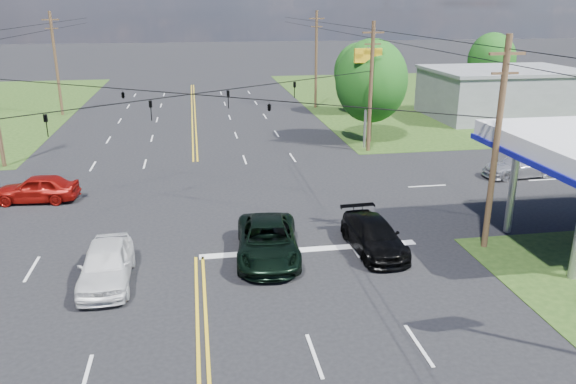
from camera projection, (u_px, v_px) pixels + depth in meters
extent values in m
plane|color=black|center=(197.00, 199.00, 32.28)|extent=(280.00, 280.00, 0.00)
cube|color=#1F3A12|center=(487.00, 97.00, 67.66)|extent=(46.00, 48.00, 0.03)
cube|color=silver|center=(310.00, 250.00, 25.58)|extent=(10.00, 0.50, 0.02)
cube|color=slate|center=(502.00, 94.00, 54.96)|extent=(14.00, 10.00, 4.40)
cylinder|color=#A5A5AA|center=(513.00, 187.00, 26.87)|extent=(0.36, 0.36, 4.65)
cylinder|color=#432C1C|center=(496.00, 147.00, 24.38)|extent=(0.28, 0.28, 9.50)
cube|color=#432C1C|center=(507.00, 54.00, 23.12)|extent=(1.60, 0.12, 0.12)
cube|color=#432C1C|center=(505.00, 73.00, 23.38)|extent=(1.20, 0.10, 0.10)
cylinder|color=#432C1C|center=(371.00, 88.00, 41.21)|extent=(0.28, 0.28, 9.50)
cube|color=#432C1C|center=(373.00, 33.00, 39.95)|extent=(1.60, 0.12, 0.12)
cube|color=#432C1C|center=(373.00, 44.00, 40.20)|extent=(1.20, 0.10, 0.10)
cylinder|color=#432C1C|center=(56.00, 65.00, 54.82)|extent=(0.28, 0.28, 10.00)
cube|color=#432C1C|center=(50.00, 20.00, 53.48)|extent=(1.60, 0.12, 0.12)
cube|color=#432C1C|center=(52.00, 28.00, 53.74)|extent=(1.20, 0.10, 0.10)
cylinder|color=#432C1C|center=(316.00, 60.00, 58.89)|extent=(0.28, 0.28, 10.00)
cube|color=#432C1C|center=(317.00, 19.00, 57.55)|extent=(1.60, 0.12, 0.12)
cube|color=#432C1C|center=(317.00, 27.00, 57.80)|extent=(1.20, 0.10, 0.10)
imported|color=black|center=(47.00, 126.00, 25.32)|extent=(0.17, 0.21, 1.05)
imported|color=black|center=(151.00, 111.00, 28.88)|extent=(0.17, 0.21, 1.05)
imported|color=black|center=(228.00, 100.00, 32.22)|extent=(0.17, 0.21, 1.05)
imported|color=black|center=(295.00, 90.00, 35.77)|extent=(0.17, 0.21, 1.05)
imported|color=black|center=(123.00, 94.00, 32.37)|extent=(1.24, 0.26, 0.50)
imported|color=black|center=(269.00, 106.00, 28.54)|extent=(1.24, 0.26, 0.50)
cylinder|color=black|center=(437.00, 39.00, 29.60)|extent=(0.04, 100.00, 0.04)
cylinder|color=black|center=(437.00, 50.00, 29.79)|extent=(0.04, 100.00, 0.04)
cylinder|color=#432C1C|center=(370.00, 121.00, 45.16)|extent=(0.36, 0.36, 3.30)
ellipsoid|color=#154713|center=(371.00, 81.00, 44.13)|extent=(5.70, 5.70, 6.60)
cylinder|color=#432C1C|center=(358.00, 99.00, 56.83)|extent=(0.36, 0.36, 2.86)
ellipsoid|color=#154713|center=(359.00, 71.00, 55.94)|extent=(4.94, 4.94, 5.72)
cylinder|color=#432C1C|center=(489.00, 86.00, 65.14)|extent=(0.36, 0.36, 3.08)
ellipsoid|color=#154713|center=(492.00, 60.00, 64.18)|extent=(5.32, 5.32, 6.16)
imported|color=black|center=(268.00, 241.00, 24.55)|extent=(3.18, 5.97, 1.60)
imported|color=black|center=(374.00, 235.00, 25.32)|extent=(2.25, 5.06, 1.44)
imported|color=white|center=(106.00, 264.00, 22.30)|extent=(2.02, 4.87, 1.65)
imported|color=maroon|center=(37.00, 188.00, 31.58)|extent=(4.68, 2.19, 1.55)
imported|color=silver|center=(520.00, 166.00, 36.22)|extent=(5.03, 2.40, 1.41)
cylinder|color=#A5A5AA|center=(366.00, 99.00, 42.44)|extent=(0.20, 0.20, 7.62)
cube|color=gold|center=(368.00, 55.00, 41.42)|extent=(2.09, 0.25, 1.05)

